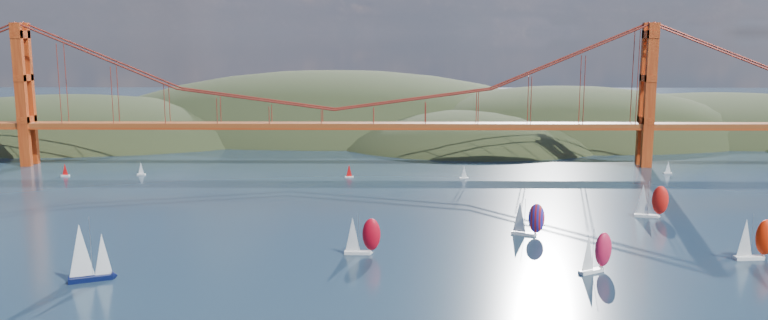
{
  "coord_description": "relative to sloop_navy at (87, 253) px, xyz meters",
  "views": [
    {
      "loc": [
        22.09,
        -107.68,
        51.26
      ],
      "look_at": [
        19.97,
        90.0,
        17.52
      ],
      "focal_mm": 35.0,
      "sensor_mm": 36.0,
      "label": 1
    }
  ],
  "objects": [
    {
      "name": "racer_2",
      "position": [
        146.23,
        16.59,
        -1.05
      ],
      "size": [
        9.36,
        4.09,
        10.63
      ],
      "rotation": [
        0.0,
        0.0,
        0.09
      ],
      "color": "white",
      "rests_on": "ground"
    },
    {
      "name": "distant_boat_3",
      "position": [
        -28.03,
        117.44,
        -3.66
      ],
      "size": [
        3.0,
        2.0,
        4.7
      ],
      "color": "silver",
      "rests_on": "ground"
    },
    {
      "name": "racer_0",
      "position": [
        56.31,
        19.81,
        -1.44
      ],
      "size": [
        8.54,
        3.52,
        9.79
      ],
      "rotation": [
        0.0,
        0.0,
        -0.04
      ],
      "color": "silver",
      "rests_on": "ground"
    },
    {
      "name": "racer_rwb",
      "position": [
        98.05,
        36.7,
        -1.49
      ],
      "size": [
        8.65,
        6.08,
        9.69
      ],
      "rotation": [
        0.0,
        0.0,
        -0.42
      ],
      "color": "white",
      "rests_on": "ground"
    },
    {
      "name": "distant_boat_8",
      "position": [
        89.0,
        111.52,
        -3.66
      ],
      "size": [
        3.0,
        2.0,
        4.7
      ],
      "color": "silver",
      "rests_on": "ground"
    },
    {
      "name": "headlands",
      "position": [
        86.23,
        236.75,
        -18.53
      ],
      "size": [
        725.0,
        225.0,
        96.0
      ],
      "color": "black",
      "rests_on": "ground"
    },
    {
      "name": "racer_1",
      "position": [
        107.38,
        6.98,
        -1.47
      ],
      "size": [
        8.6,
        6.63,
        9.74
      ],
      "rotation": [
        0.0,
        0.0,
        0.51
      ],
      "color": "white",
      "rests_on": "ground"
    },
    {
      "name": "sloop_navy",
      "position": [
        0.0,
        0.0,
        0.0
      ],
      "size": [
        9.41,
        7.15,
        13.75
      ],
      "rotation": [
        0.0,
        0.0,
        0.4
      ],
      "color": "black",
      "rests_on": "ground"
    },
    {
      "name": "racer_3",
      "position": [
        136.05,
        56.13,
        -1.18
      ],
      "size": [
        9.23,
        4.99,
        10.36
      ],
      "rotation": [
        0.0,
        0.0,
        -0.22
      ],
      "color": "white",
      "rests_on": "ground"
    },
    {
      "name": "bridge",
      "position": [
        39.54,
        138.46,
        26.16
      ],
      "size": [
        552.0,
        12.0,
        55.0
      ],
      "color": "#8D3D16",
      "rests_on": "ground"
    },
    {
      "name": "distant_boat_4",
      "position": [
        164.85,
        121.88,
        -3.66
      ],
      "size": [
        3.0,
        2.0,
        4.7
      ],
      "color": "silver",
      "rests_on": "ground"
    },
    {
      "name": "distant_boat_9",
      "position": [
        48.07,
        113.5,
        -3.66
      ],
      "size": [
        3.0,
        2.0,
        4.7
      ],
      "color": "silver",
      "rests_on": "ground"
    },
    {
      "name": "distant_boat_2",
      "position": [
        -54.72,
        114.86,
        -3.66
      ],
      "size": [
        3.0,
        2.0,
        4.7
      ],
      "color": "silver",
      "rests_on": "ground"
    }
  ]
}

